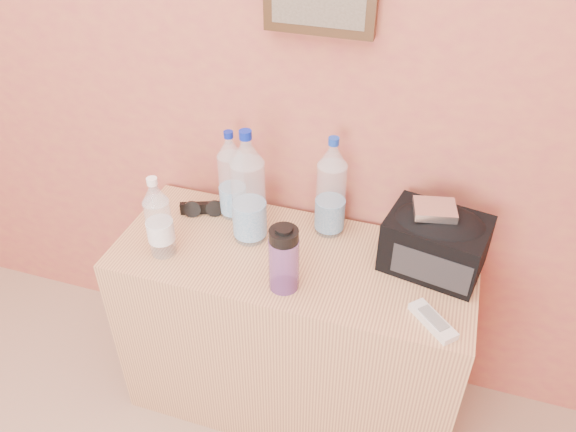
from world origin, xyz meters
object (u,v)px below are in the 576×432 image
at_px(pet_large_c, 331,192).
at_px(ac_remote, 433,321).
at_px(dresser, 292,332).
at_px(sunglasses, 204,208).
at_px(pet_large_b, 232,179).
at_px(nalgene_bottle, 284,258).
at_px(toiletry_bag, 436,241).
at_px(pet_small, 159,221).
at_px(pet_large_a, 248,193).
at_px(foil_packet, 435,210).

bearing_deg(pet_large_c, ac_remote, -40.25).
bearing_deg(dresser, sunglasses, 161.19).
bearing_deg(pet_large_b, sunglasses, -163.68).
xyz_separation_m(nalgene_bottle, sunglasses, (-0.36, 0.25, -0.08)).
bearing_deg(pet_large_b, toiletry_bag, -5.38).
bearing_deg(sunglasses, ac_remote, -39.51).
bearing_deg(nalgene_bottle, pet_small, 175.86).
height_order(dresser, toiletry_bag, toiletry_bag).
xyz_separation_m(pet_large_a, ac_remote, (0.58, -0.19, -0.15)).
distance_m(pet_small, ac_remote, 0.81).
xyz_separation_m(pet_small, foil_packet, (0.76, 0.19, 0.08)).
height_order(nalgene_bottle, toiletry_bag, nalgene_bottle).
height_order(sunglasses, foil_packet, foil_packet).
distance_m(pet_large_c, foil_packet, 0.32).
bearing_deg(sunglasses, dresser, -39.46).
distance_m(nalgene_bottle, foil_packet, 0.43).
bearing_deg(sunglasses, pet_large_a, -40.89).
height_order(dresser, ac_remote, ac_remote).
height_order(ac_remote, foil_packet, foil_packet).
relative_size(pet_large_c, nalgene_bottle, 1.60).
relative_size(pet_large_a, pet_small, 1.41).
xyz_separation_m(ac_remote, foil_packet, (-0.05, 0.23, 0.19)).
relative_size(sunglasses, toiletry_bag, 0.56).
height_order(pet_large_c, toiletry_bag, pet_large_c).
distance_m(dresser, pet_large_a, 0.53).
distance_m(pet_large_c, pet_small, 0.52).
bearing_deg(nalgene_bottle, sunglasses, 145.46).
bearing_deg(toiletry_bag, dresser, -157.41).
bearing_deg(dresser, pet_large_a, 163.03).
relative_size(pet_large_b, toiletry_bag, 1.11).
relative_size(pet_small, foil_packet, 2.34).
relative_size(dresser, pet_large_a, 2.92).
xyz_separation_m(pet_large_a, sunglasses, (-0.19, 0.07, -0.14)).
xyz_separation_m(nalgene_bottle, ac_remote, (0.41, -0.02, -0.09)).
height_order(dresser, pet_small, pet_small).
height_order(nalgene_bottle, sunglasses, nalgene_bottle).
distance_m(dresser, nalgene_bottle, 0.46).
relative_size(pet_large_c, sunglasses, 2.15).
bearing_deg(pet_large_c, dresser, -115.00).
relative_size(nalgene_bottle, foil_packet, 1.82).
distance_m(nalgene_bottle, toiletry_bag, 0.44).
relative_size(pet_large_a, pet_large_b, 1.22).
xyz_separation_m(dresser, sunglasses, (-0.34, 0.12, 0.36)).
xyz_separation_m(dresser, pet_large_c, (0.07, 0.16, 0.49)).
height_order(dresser, foil_packet, foil_packet).
height_order(pet_large_b, foil_packet, pet_large_b).
bearing_deg(pet_large_c, foil_packet, -13.04).
bearing_deg(foil_packet, pet_large_c, 166.96).
bearing_deg(toiletry_bag, pet_small, -155.74).
bearing_deg(foil_packet, ac_remote, -78.14).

